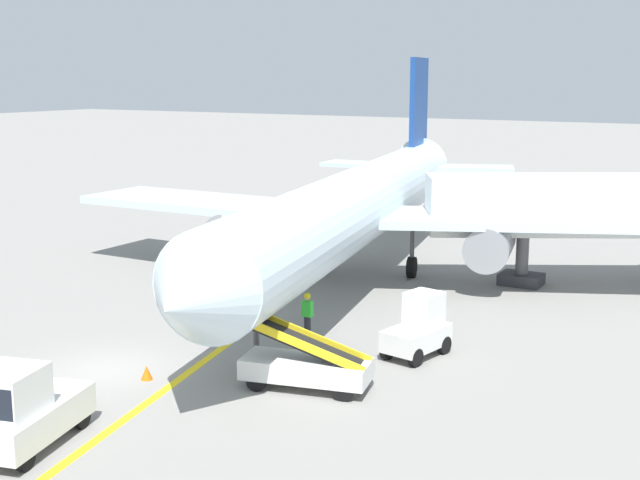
% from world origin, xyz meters
% --- Properties ---
extents(ground_plane, '(300.00, 300.00, 0.00)m').
position_xyz_m(ground_plane, '(0.00, 0.00, 0.00)').
color(ground_plane, gray).
extents(taxi_line_yellow, '(17.15, 78.27, 0.01)m').
position_xyz_m(taxi_line_yellow, '(1.53, 5.00, 0.00)').
color(taxi_line_yellow, yellow).
rests_on(taxi_line_yellow, ground).
extents(airliner, '(27.98, 35.08, 10.10)m').
position_xyz_m(airliner, '(1.42, 14.37, 3.42)').
color(airliner, silver).
rests_on(airliner, ground).
extents(jet_bridge, '(12.47, 8.39, 4.85)m').
position_xyz_m(jet_bridge, '(10.78, 18.94, 3.54)').
color(jet_bridge, silver).
rests_on(jet_bridge, ground).
extents(pushback_tug, '(2.75, 3.96, 2.20)m').
position_xyz_m(pushback_tug, '(2.16, -5.20, 0.99)').
color(pushback_tug, silver).
rests_on(pushback_tug, ground).
extents(baggage_tug_near_wing, '(1.72, 2.60, 2.10)m').
position_xyz_m(baggage_tug_near_wing, '(7.91, 6.30, 0.93)').
color(baggage_tug_near_wing, silver).
rests_on(baggage_tug_near_wing, ground).
extents(belt_loader_forward_hold, '(5.16, 2.35, 2.59)m').
position_xyz_m(belt_loader_forward_hold, '(6.10, 1.84, 0.78)').
color(belt_loader_forward_hold, silver).
rests_on(belt_loader_forward_hold, ground).
extents(ground_crew_marshaller, '(0.36, 0.24, 1.70)m').
position_xyz_m(ground_crew_marshaller, '(3.88, 5.88, 0.91)').
color(ground_crew_marshaller, '#26262D').
rests_on(ground_crew_marshaller, ground).
extents(safety_cone_nose_left, '(0.36, 0.36, 0.44)m').
position_xyz_m(safety_cone_nose_left, '(1.64, 0.05, 0.22)').
color(safety_cone_nose_left, orange).
rests_on(safety_cone_nose_left, ground).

